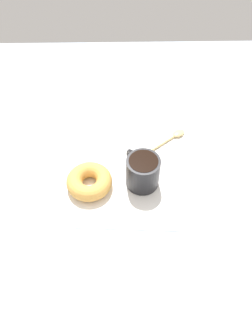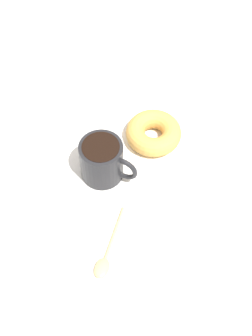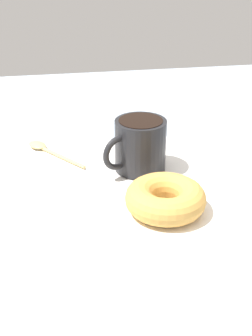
# 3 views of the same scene
# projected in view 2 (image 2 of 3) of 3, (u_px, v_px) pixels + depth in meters

# --- Properties ---
(ground_plane) EXTENTS (1.20, 1.20, 0.02)m
(ground_plane) POSITION_uv_depth(u_px,v_px,m) (130.00, 172.00, 0.88)
(ground_plane) COLOR #99A8B7
(napkin) EXTENTS (0.32, 0.32, 0.00)m
(napkin) POSITION_uv_depth(u_px,v_px,m) (126.00, 175.00, 0.86)
(napkin) COLOR white
(napkin) RESTS_ON ground_plane
(coffee_cup) EXTENTS (0.08, 0.10, 0.08)m
(coffee_cup) POSITION_uv_depth(u_px,v_px,m) (103.00, 160.00, 0.83)
(coffee_cup) COLOR black
(coffee_cup) RESTS_ON napkin
(donut) EXTENTS (0.11, 0.11, 0.04)m
(donut) POSITION_uv_depth(u_px,v_px,m) (154.00, 133.00, 0.89)
(donut) COLOR gold
(donut) RESTS_ON napkin
(spoon) EXTENTS (0.12, 0.09, 0.01)m
(spoon) POSITION_uv_depth(u_px,v_px,m) (106.00, 258.00, 0.77)
(spoon) COLOR #D8B772
(spoon) RESTS_ON napkin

